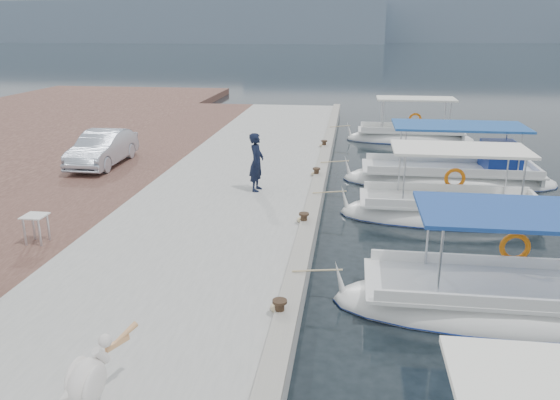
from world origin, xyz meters
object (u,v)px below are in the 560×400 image
Objects in this scene: fishing_caique_d at (452,178)px; fishing_caique_e at (410,139)px; fisherman at (257,162)px; pelican at (89,378)px; fishing_caique_b at (510,306)px; parked_car at (102,148)px; fishing_caique_c at (448,214)px.

fishing_caique_d is 7.87m from fishing_caique_e.
fishing_caique_e is at bearing -22.00° from fisherman.
pelican is (-6.47, -22.41, 0.92)m from fishing_caique_e.
fishing_caique_b is 1.82× the size of parked_car.
fishing_caique_b is at bearing 34.03° from pelican.
fishing_caique_d is (0.75, 4.09, 0.06)m from fishing_caique_c.
parked_car reaches higher than pelican.
fishing_caique_b is 5.85m from fishing_caique_c.
fishing_caique_b and fishing_caique_c have the same top height.
fishing_caique_d is at bearing 63.41° from pelican.
fishing_caique_d is 16.33m from pelican.
pelican is at bearing -106.09° from fishing_caique_e.
fishing_caique_d is 7.83m from fisherman.
fishing_caique_d is at bearing 79.59° from fishing_caique_c.
fisherman reaches higher than fishing_caique_b.
fishing_caique_b reaches higher than pelican.
fishing_caique_e is (-0.08, 11.92, 0.00)m from fishing_caique_c.
fishing_caique_b is 15.82m from parked_car.
pelican is at bearing -145.97° from fishing_caique_b.
fishing_caique_c is at bearing -89.62° from fishing_caique_e.
fishing_caique_c is 1.02× the size of fishing_caique_e.
parked_car is (-12.99, 8.98, 1.04)m from fishing_caique_b.
fishing_caique_c is 13.07m from parked_car.
fisherman is at bearing -22.67° from parked_car.
parked_car is at bearing 74.24° from fisherman.
fishing_caique_b is at bearing -92.34° from fishing_caique_d.
fisherman is at bearing 87.76° from pelican.
fishing_caique_e is 15.36m from parked_car.
fishing_caique_b is at bearing -128.69° from fisherman.
fishing_caique_c reaches higher than parked_car.
fishing_caique_c is at bearing -14.92° from parked_car.
fishing_caique_b is 1.13× the size of fishing_caique_e.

